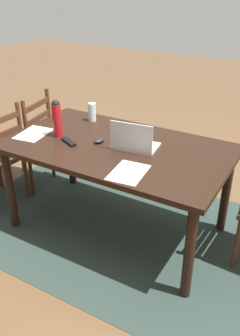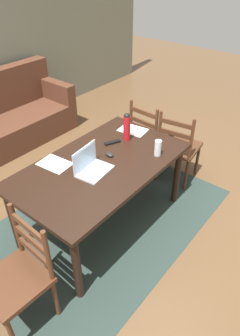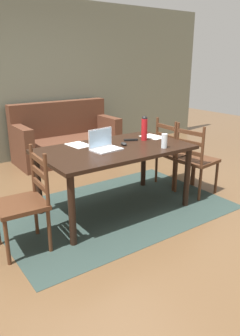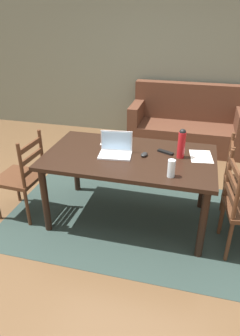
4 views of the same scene
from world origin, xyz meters
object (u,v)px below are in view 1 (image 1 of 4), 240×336
(chair_right_near, at_px, (27,141))
(laptop, at_px, (134,142))
(drinking_glass, at_px, (92,112))
(dining_table, at_px, (117,156))
(computer_mouse, at_px, (99,140))
(water_bottle, at_px, (57,118))
(tv_remote, at_px, (69,142))

(chair_right_near, bearing_deg, laptop, 171.16)
(laptop, relative_size, drinking_glass, 2.16)
(dining_table, bearing_deg, laptop, -178.72)
(computer_mouse, bearing_deg, chair_right_near, -3.37)
(computer_mouse, bearing_deg, laptop, -165.76)
(drinking_glass, bearing_deg, dining_table, 143.16)
(drinking_glass, bearing_deg, laptop, 150.68)
(dining_table, height_order, computer_mouse, computer_mouse)
(chair_right_near, relative_size, computer_mouse, 9.50)
(chair_right_near, height_order, water_bottle, water_bottle)
(dining_table, distance_m, laptop, 0.20)
(water_bottle, bearing_deg, tv_remote, 156.69)
(dining_table, height_order, laptop, laptop)
(computer_mouse, bearing_deg, tv_remote, 41.74)
(dining_table, relative_size, laptop, 4.94)
(water_bottle, height_order, tv_remote, water_bottle)
(tv_remote, bearing_deg, dining_table, 138.21)
(drinking_glass, relative_size, tv_remote, 0.94)
(dining_table, distance_m, computer_mouse, 0.18)
(water_bottle, bearing_deg, computer_mouse, -170.49)
(drinking_glass, height_order, tv_remote, drinking_glass)
(chair_right_near, height_order, drinking_glass, chair_right_near)
(chair_right_near, relative_size, tv_remote, 5.59)
(laptop, bearing_deg, chair_right_near, -8.84)
(laptop, bearing_deg, water_bottle, 7.44)
(water_bottle, relative_size, drinking_glass, 1.86)
(laptop, distance_m, tv_remote, 0.51)
(dining_table, xyz_separation_m, water_bottle, (0.49, 0.08, 0.24))
(chair_right_near, bearing_deg, water_bottle, 156.28)
(water_bottle, xyz_separation_m, drinking_glass, (-0.05, -0.41, -0.07))
(dining_table, bearing_deg, water_bottle, 9.20)
(drinking_glass, bearing_deg, chair_right_near, 10.74)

